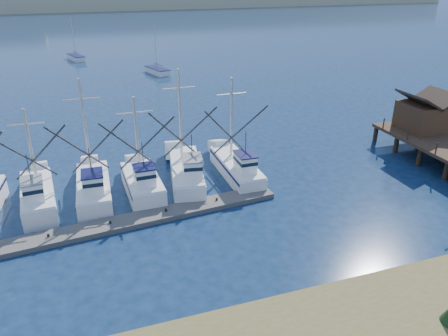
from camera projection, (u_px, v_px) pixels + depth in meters
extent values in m
plane|color=#0B1F34|center=(270.00, 258.00, 27.00)|extent=(500.00, 500.00, 0.00)
cube|color=#55514C|center=(96.00, 229.00, 29.69)|extent=(27.05, 4.47, 0.36)
cube|color=#4C331E|center=(424.00, 116.00, 42.25)|extent=(4.00, 4.00, 2.60)
cube|color=white|center=(38.00, 198.00, 32.48)|extent=(2.82, 7.32, 1.52)
cube|color=white|center=(33.00, 191.00, 30.27)|extent=(1.45, 1.84, 1.50)
cylinder|color=#B7B2A8|center=(30.00, 147.00, 32.01)|extent=(0.22, 0.22, 5.79)
cube|color=white|center=(94.00, 190.00, 33.82)|extent=(2.73, 7.59, 1.41)
cube|color=white|center=(93.00, 183.00, 31.56)|extent=(1.49, 1.88, 1.50)
cylinder|color=#B7B2A8|center=(85.00, 129.00, 33.03)|extent=(0.22, 0.22, 7.72)
cube|color=white|center=(143.00, 185.00, 34.39)|extent=(2.64, 6.43, 1.51)
cube|color=white|center=(145.00, 177.00, 32.36)|extent=(1.48, 1.59, 1.50)
cylinder|color=#B7B2A8|center=(137.00, 135.00, 33.74)|extent=(0.22, 0.22, 6.12)
cube|color=white|center=(186.00, 174.00, 36.33)|extent=(3.79, 8.60, 1.51)
cube|color=white|center=(192.00, 167.00, 33.87)|extent=(1.73, 2.24, 1.50)
cylinder|color=#B7B2A8|center=(180.00, 116.00, 35.64)|extent=(0.22, 0.22, 7.70)
cube|color=white|center=(236.00, 169.00, 37.52)|extent=(2.33, 7.99, 1.27)
cube|color=white|center=(245.00, 163.00, 35.18)|extent=(1.35, 1.95, 1.50)
cylinder|color=#B7B2A8|center=(231.00, 118.00, 36.98)|extent=(0.22, 0.22, 6.99)
cube|color=white|center=(157.00, 71.00, 74.52)|extent=(3.54, 6.05, 0.90)
cylinder|color=#B7B2A8|center=(155.00, 46.00, 73.09)|extent=(0.12, 0.12, 7.20)
cube|color=white|center=(76.00, 58.00, 85.68)|extent=(3.37, 5.91, 0.90)
cylinder|color=#B7B2A8|center=(73.00, 36.00, 84.26)|extent=(0.12, 0.12, 7.20)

